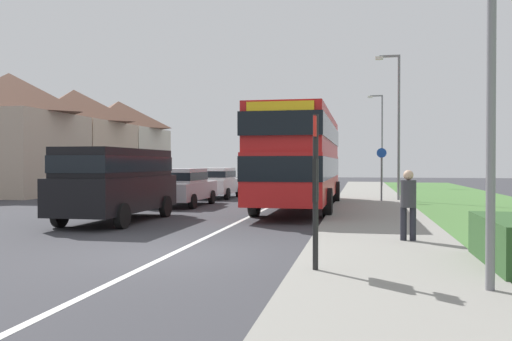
# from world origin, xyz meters

# --- Properties ---
(ground_plane) EXTENTS (120.00, 120.00, 0.00)m
(ground_plane) POSITION_xyz_m (0.00, 0.00, 0.00)
(ground_plane) COLOR #38383D
(lane_marking_centre) EXTENTS (0.14, 60.00, 0.01)m
(lane_marking_centre) POSITION_xyz_m (0.00, 8.00, 0.00)
(lane_marking_centre) COLOR silver
(lane_marking_centre) RESTS_ON ground_plane
(pavement_near_side) EXTENTS (3.20, 68.00, 0.12)m
(pavement_near_side) POSITION_xyz_m (4.20, 6.00, 0.06)
(pavement_near_side) COLOR gray
(pavement_near_side) RESTS_ON ground_plane
(double_decker_bus) EXTENTS (2.80, 11.06, 3.70)m
(double_decker_bus) POSITION_xyz_m (1.39, 10.79, 2.14)
(double_decker_bus) COLOR red
(double_decker_bus) RESTS_ON ground_plane
(parked_van_black) EXTENTS (2.11, 5.36, 2.27)m
(parked_van_black) POSITION_xyz_m (-3.73, 5.30, 1.35)
(parked_van_black) COLOR black
(parked_van_black) RESTS_ON ground_plane
(parked_car_silver) EXTENTS (1.97, 4.45, 1.60)m
(parked_car_silver) POSITION_xyz_m (-3.75, 11.47, 0.89)
(parked_car_silver) COLOR #B7B7BC
(parked_car_silver) RESTS_ON ground_plane
(parked_car_white) EXTENTS (1.90, 4.01, 1.59)m
(parked_car_white) POSITION_xyz_m (-3.64, 16.62, 0.88)
(parked_car_white) COLOR silver
(parked_car_white) RESTS_ON ground_plane
(pedestrian_at_stop) EXTENTS (0.34, 0.34, 1.67)m
(pedestrian_at_stop) POSITION_xyz_m (4.74, 2.06, 0.98)
(pedestrian_at_stop) COLOR #23232D
(pedestrian_at_stop) RESTS_ON ground_plane
(bus_stop_sign) EXTENTS (0.09, 0.52, 2.60)m
(bus_stop_sign) POSITION_xyz_m (3.00, -1.54, 1.54)
(bus_stop_sign) COLOR black
(bus_stop_sign) RESTS_ON ground_plane
(cycle_route_sign) EXTENTS (0.44, 0.08, 2.52)m
(cycle_route_sign) POSITION_xyz_m (4.66, 14.69, 1.43)
(cycle_route_sign) COLOR slate
(cycle_route_sign) RESTS_ON ground_plane
(street_lamp_mid) EXTENTS (1.14, 0.20, 6.87)m
(street_lamp_mid) POSITION_xyz_m (5.35, 15.40, 3.98)
(street_lamp_mid) COLOR slate
(street_lamp_mid) RESTS_ON ground_plane
(street_lamp_far) EXTENTS (1.14, 0.20, 7.04)m
(street_lamp_far) POSITION_xyz_m (5.24, 31.38, 4.07)
(street_lamp_far) COLOR slate
(street_lamp_far) RESTS_ON ground_plane
(house_terrace_far_side) EXTENTS (6.57, 20.62, 6.96)m
(house_terrace_far_side) POSITION_xyz_m (-15.91, 23.65, 3.48)
(house_terrace_far_side) COLOR tan
(house_terrace_far_side) RESTS_ON ground_plane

